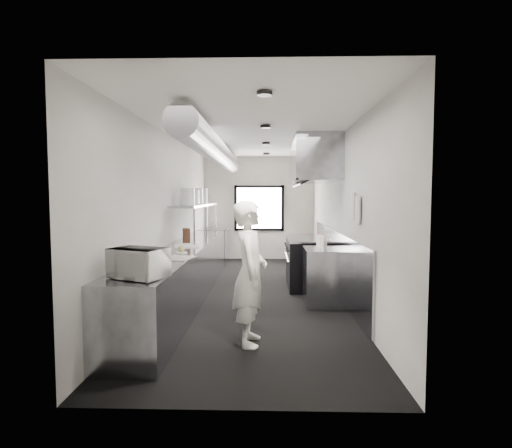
# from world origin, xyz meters

# --- Properties ---
(floor) EXTENTS (3.00, 8.00, 0.01)m
(floor) POSITION_xyz_m (0.00, 0.00, 0.00)
(floor) COLOR black
(floor) RESTS_ON ground
(ceiling) EXTENTS (3.00, 8.00, 0.01)m
(ceiling) POSITION_xyz_m (0.00, 0.00, 2.80)
(ceiling) COLOR white
(ceiling) RESTS_ON wall_back
(wall_back) EXTENTS (3.00, 0.02, 2.80)m
(wall_back) POSITION_xyz_m (0.00, 4.00, 1.40)
(wall_back) COLOR beige
(wall_back) RESTS_ON floor
(wall_front) EXTENTS (3.00, 0.02, 2.80)m
(wall_front) POSITION_xyz_m (0.00, -4.00, 1.40)
(wall_front) COLOR beige
(wall_front) RESTS_ON floor
(wall_left) EXTENTS (0.02, 8.00, 2.80)m
(wall_left) POSITION_xyz_m (-1.50, 0.00, 1.40)
(wall_left) COLOR beige
(wall_left) RESTS_ON floor
(wall_right) EXTENTS (0.02, 8.00, 2.80)m
(wall_right) POSITION_xyz_m (1.50, 0.00, 1.40)
(wall_right) COLOR beige
(wall_right) RESTS_ON floor
(wall_cladding) EXTENTS (0.03, 5.50, 1.10)m
(wall_cladding) POSITION_xyz_m (1.48, 0.30, 0.55)
(wall_cladding) COLOR gray
(wall_cladding) RESTS_ON wall_right
(hvac_duct) EXTENTS (0.40, 6.40, 0.40)m
(hvac_duct) POSITION_xyz_m (-0.70, 0.40, 2.55)
(hvac_duct) COLOR gray
(hvac_duct) RESTS_ON ceiling
(service_window) EXTENTS (1.36, 0.05, 1.25)m
(service_window) POSITION_xyz_m (0.00, 3.96, 1.40)
(service_window) COLOR white
(service_window) RESTS_ON wall_back
(exhaust_hood) EXTENTS (0.81, 2.20, 0.88)m
(exhaust_hood) POSITION_xyz_m (1.10, 0.70, 2.39)
(exhaust_hood) COLOR gray
(exhaust_hood) RESTS_ON ceiling
(prep_counter) EXTENTS (0.70, 6.00, 0.90)m
(prep_counter) POSITION_xyz_m (-1.15, -0.50, 0.45)
(prep_counter) COLOR gray
(prep_counter) RESTS_ON floor
(pass_shelf) EXTENTS (0.45, 3.00, 0.68)m
(pass_shelf) POSITION_xyz_m (-1.19, 1.00, 1.54)
(pass_shelf) COLOR gray
(pass_shelf) RESTS_ON prep_counter
(range) EXTENTS (0.88, 1.60, 0.94)m
(range) POSITION_xyz_m (1.04, 0.70, 0.47)
(range) COLOR black
(range) RESTS_ON floor
(bottle_station) EXTENTS (0.65, 0.80, 0.90)m
(bottle_station) POSITION_xyz_m (1.15, -0.70, 0.45)
(bottle_station) COLOR gray
(bottle_station) RESTS_ON floor
(far_work_table) EXTENTS (0.70, 1.20, 0.90)m
(far_work_table) POSITION_xyz_m (-1.15, 3.20, 0.45)
(far_work_table) COLOR gray
(far_work_table) RESTS_ON floor
(notice_sheet_a) EXTENTS (0.02, 0.28, 0.38)m
(notice_sheet_a) POSITION_xyz_m (1.47, -1.20, 1.60)
(notice_sheet_a) COLOR beige
(notice_sheet_a) RESTS_ON wall_right
(notice_sheet_b) EXTENTS (0.02, 0.28, 0.38)m
(notice_sheet_b) POSITION_xyz_m (1.47, -1.55, 1.55)
(notice_sheet_b) COLOR beige
(notice_sheet_b) RESTS_ON wall_right
(line_cook) EXTENTS (0.41, 0.62, 1.68)m
(line_cook) POSITION_xyz_m (0.03, -2.48, 0.84)
(line_cook) COLOR white
(line_cook) RESTS_ON floor
(microwave) EXTENTS (0.62, 0.55, 0.31)m
(microwave) POSITION_xyz_m (-1.09, -3.09, 1.05)
(microwave) COLOR white
(microwave) RESTS_ON prep_counter
(deli_tub_a) EXTENTS (0.17, 0.17, 0.11)m
(deli_tub_a) POSITION_xyz_m (-1.31, -2.77, 0.95)
(deli_tub_a) COLOR #ACB2A4
(deli_tub_a) RESTS_ON prep_counter
(deli_tub_b) EXTENTS (0.20, 0.20, 0.11)m
(deli_tub_b) POSITION_xyz_m (-1.27, -2.57, 0.95)
(deli_tub_b) COLOR #ACB2A4
(deli_tub_b) RESTS_ON prep_counter
(newspaper) EXTENTS (0.44, 0.51, 0.01)m
(newspaper) POSITION_xyz_m (-0.96, -1.79, 0.91)
(newspaper) COLOR silver
(newspaper) RESTS_ON prep_counter
(small_plate) EXTENTS (0.21, 0.21, 0.01)m
(small_plate) POSITION_xyz_m (-1.04, -1.26, 0.91)
(small_plate) COLOR silver
(small_plate) RESTS_ON prep_counter
(pastry) EXTENTS (0.10, 0.10, 0.10)m
(pastry) POSITION_xyz_m (-1.04, -1.26, 0.96)
(pastry) COLOR tan
(pastry) RESTS_ON small_plate
(cutting_board) EXTENTS (0.52, 0.62, 0.02)m
(cutting_board) POSITION_xyz_m (-1.13, -0.44, 0.91)
(cutting_board) COLOR silver
(cutting_board) RESTS_ON prep_counter
(knife_block) EXTENTS (0.17, 0.25, 0.25)m
(knife_block) POSITION_xyz_m (-1.24, 0.16, 1.02)
(knife_block) COLOR #512A1C
(knife_block) RESTS_ON prep_counter
(plate_stack_a) EXTENTS (0.32, 0.32, 0.31)m
(plate_stack_a) POSITION_xyz_m (-1.23, 0.24, 1.72)
(plate_stack_a) COLOR silver
(plate_stack_a) RESTS_ON pass_shelf
(plate_stack_b) EXTENTS (0.21, 0.21, 0.27)m
(plate_stack_b) POSITION_xyz_m (-1.22, 0.84, 1.71)
(plate_stack_b) COLOR silver
(plate_stack_b) RESTS_ON pass_shelf
(plate_stack_c) EXTENTS (0.29, 0.29, 0.32)m
(plate_stack_c) POSITION_xyz_m (-1.21, 1.15, 1.73)
(plate_stack_c) COLOR silver
(plate_stack_c) RESTS_ON pass_shelf
(plate_stack_d) EXTENTS (0.29, 0.29, 0.33)m
(plate_stack_d) POSITION_xyz_m (-1.19, 1.68, 1.74)
(plate_stack_d) COLOR silver
(plate_stack_d) RESTS_ON pass_shelf
(squeeze_bottle_a) EXTENTS (0.07, 0.07, 0.16)m
(squeeze_bottle_a) POSITION_xyz_m (1.09, -1.05, 0.98)
(squeeze_bottle_a) COLOR silver
(squeeze_bottle_a) RESTS_ON bottle_station
(squeeze_bottle_b) EXTENTS (0.06, 0.06, 0.17)m
(squeeze_bottle_b) POSITION_xyz_m (1.13, -0.83, 0.98)
(squeeze_bottle_b) COLOR silver
(squeeze_bottle_b) RESTS_ON bottle_station
(squeeze_bottle_c) EXTENTS (0.07, 0.07, 0.20)m
(squeeze_bottle_c) POSITION_xyz_m (1.12, -0.68, 1.00)
(squeeze_bottle_c) COLOR silver
(squeeze_bottle_c) RESTS_ON bottle_station
(squeeze_bottle_d) EXTENTS (0.09, 0.09, 0.20)m
(squeeze_bottle_d) POSITION_xyz_m (1.09, -0.55, 1.00)
(squeeze_bottle_d) COLOR silver
(squeeze_bottle_d) RESTS_ON bottle_station
(squeeze_bottle_e) EXTENTS (0.07, 0.07, 0.20)m
(squeeze_bottle_e) POSITION_xyz_m (1.08, -0.42, 1.00)
(squeeze_bottle_e) COLOR silver
(squeeze_bottle_e) RESTS_ON bottle_station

